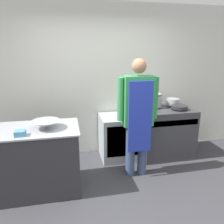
# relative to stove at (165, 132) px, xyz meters

# --- Properties ---
(ground_plane) EXTENTS (14.00, 14.00, 0.00)m
(ground_plane) POSITION_rel_stove_xyz_m (-1.11, -1.27, -0.45)
(ground_plane) COLOR #38383D
(wall_back) EXTENTS (8.00, 0.05, 2.70)m
(wall_back) POSITION_rel_stove_xyz_m (-1.11, 0.43, 0.90)
(wall_back) COLOR silver
(wall_back) RESTS_ON ground_plane
(prep_counter) EXTENTS (1.08, 0.74, 0.91)m
(prep_counter) POSITION_rel_stove_xyz_m (-2.14, -0.65, 0.01)
(prep_counter) COLOR #2D2D33
(prep_counter) RESTS_ON ground_plane
(stove) EXTENTS (0.93, 0.70, 0.91)m
(stove) POSITION_rel_stove_xyz_m (0.00, 0.00, 0.00)
(stove) COLOR #38383D
(stove) RESTS_ON ground_plane
(fridge_unit) EXTENTS (0.71, 0.62, 0.78)m
(fridge_unit) POSITION_rel_stove_xyz_m (-0.83, 0.07, -0.06)
(fridge_unit) COLOR #A8ADB2
(fridge_unit) RESTS_ON ground_plane
(person_cook) EXTENTS (0.61, 0.24, 1.80)m
(person_cook) POSITION_rel_stove_xyz_m (-0.73, -0.57, 0.57)
(person_cook) COLOR #38476B
(person_cook) RESTS_ON ground_plane
(mixing_bowl) EXTENTS (0.37, 0.37, 0.11)m
(mixing_bowl) POSITION_rel_stove_xyz_m (-2.03, -0.68, 0.52)
(mixing_bowl) COLOR #9EA0A8
(mixing_bowl) RESTS_ON prep_counter
(plastic_tub) EXTENTS (0.12, 0.12, 0.06)m
(plastic_tub) POSITION_rel_stove_xyz_m (-2.31, -0.88, 0.50)
(plastic_tub) COLOR teal
(plastic_tub) RESTS_ON prep_counter
(stock_pot) EXTENTS (0.31, 0.31, 0.26)m
(stock_pot) POSITION_rel_stove_xyz_m (-0.21, 0.12, 0.60)
(stock_pot) COLOR #9EA0A8
(stock_pot) RESTS_ON stove
(saute_pan) EXTENTS (0.29, 0.29, 0.06)m
(saute_pan) POSITION_rel_stove_xyz_m (0.19, -0.12, 0.49)
(saute_pan) COLOR #262628
(saute_pan) RESTS_ON stove
(sauce_pot) EXTENTS (0.23, 0.23, 0.13)m
(sauce_pot) POSITION_rel_stove_xyz_m (0.19, 0.12, 0.53)
(sauce_pot) COLOR #9EA0A8
(sauce_pot) RESTS_ON stove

